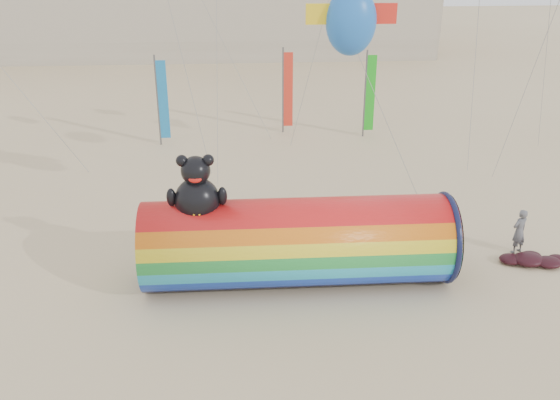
{
  "coord_description": "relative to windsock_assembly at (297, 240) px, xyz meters",
  "views": [
    {
      "loc": [
        -0.95,
        -19.67,
        11.82
      ],
      "look_at": [
        0.5,
        1.5,
        2.4
      ],
      "focal_mm": 40.0,
      "sensor_mm": 36.0,
      "label": 1
    }
  ],
  "objects": [
    {
      "name": "fabric_bundle",
      "position": [
        9.06,
        0.62,
        -1.48
      ],
      "size": [
        2.62,
        1.35,
        0.41
      ],
      "color": "#3C0B14",
      "rests_on": "ground"
    },
    {
      "name": "kite_handler",
      "position": [
        8.81,
        1.54,
        -0.74
      ],
      "size": [
        0.79,
        0.67,
        1.83
      ],
      "primitive_type": "imported",
      "rotation": [
        0.0,
        0.0,
        3.56
      ],
      "color": "#595A60",
      "rests_on": "ground"
    },
    {
      "name": "windsock_assembly",
      "position": [
        0.0,
        0.0,
        0.0
      ],
      "size": [
        10.82,
        3.3,
        4.99
      ],
      "color": "red",
      "rests_on": "ground"
    },
    {
      "name": "ground",
      "position": [
        -0.98,
        0.32,
        -1.65
      ],
      "size": [
        160.0,
        160.0,
        0.0
      ],
      "primitive_type": "plane",
      "color": "#CCB58C",
      "rests_on": "ground"
    },
    {
      "name": "festival_banners",
      "position": [
        0.18,
        16.59,
        0.98
      ],
      "size": [
        12.72,
        1.97,
        5.2
      ],
      "color": "#59595E",
      "rests_on": "ground"
    }
  ]
}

